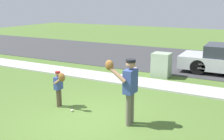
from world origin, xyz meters
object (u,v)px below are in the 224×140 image
(utility_cabinet, at_px, (161,65))
(person_child, at_px, (59,84))
(baseball, at_px, (72,110))
(person_adult, at_px, (128,84))

(utility_cabinet, bearing_deg, person_child, -108.86)
(baseball, bearing_deg, person_child, 167.26)
(person_adult, height_order, baseball, person_adult)
(person_adult, relative_size, utility_cabinet, 1.68)
(person_child, bearing_deg, utility_cabinet, 74.22)
(person_adult, bearing_deg, utility_cabinet, -79.13)
(person_child, relative_size, utility_cabinet, 1.11)
(utility_cabinet, bearing_deg, person_adult, -82.21)
(person_adult, bearing_deg, baseball, 3.45)
(person_child, height_order, utility_cabinet, person_child)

